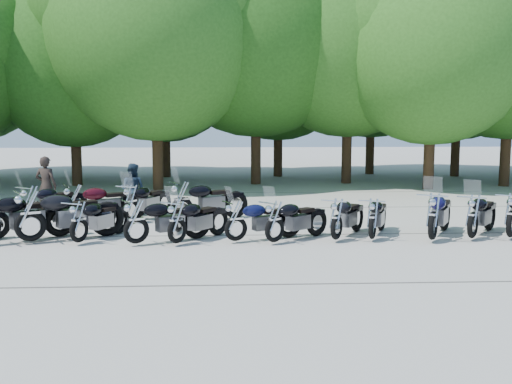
{
  "coord_description": "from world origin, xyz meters",
  "views": [
    {
      "loc": [
        -0.7,
        -13.36,
        2.98
      ],
      "look_at": [
        0.0,
        1.5,
        1.1
      ],
      "focal_mm": 42.0,
      "sensor_mm": 36.0,
      "label": 1
    }
  ],
  "objects_px": {
    "motorcycle_7": "(275,220)",
    "motorcycle_3": "(79,220)",
    "motorcycle_5": "(177,221)",
    "motorcycle_17": "(182,200)",
    "motorcycle_16": "(131,202)",
    "rider_0": "(46,186)",
    "motorcycle_2": "(30,214)",
    "rider_1": "(133,190)",
    "motorcycle_10": "(433,215)",
    "motorcycle_14": "(31,203)",
    "motorcycle_12": "(512,214)",
    "motorcycle_8": "(337,218)",
    "motorcycle_4": "(136,220)",
    "motorcycle_11": "(473,215)",
    "motorcycle_6": "(236,219)",
    "motorcycle_9": "(373,217)"
  },
  "relations": [
    {
      "from": "motorcycle_3",
      "to": "motorcycle_12",
      "type": "bearing_deg",
      "value": -151.58
    },
    {
      "from": "motorcycle_10",
      "to": "motorcycle_2",
      "type": "bearing_deg",
      "value": 27.67
    },
    {
      "from": "motorcycle_12",
      "to": "motorcycle_14",
      "type": "relative_size",
      "value": 1.03
    },
    {
      "from": "motorcycle_9",
      "to": "rider_1",
      "type": "xyz_separation_m",
      "value": [
        -6.34,
        4.06,
        0.21
      ]
    },
    {
      "from": "motorcycle_12",
      "to": "motorcycle_10",
      "type": "bearing_deg",
      "value": 43.17
    },
    {
      "from": "motorcycle_10",
      "to": "motorcycle_8",
      "type": "bearing_deg",
      "value": 25.22
    },
    {
      "from": "motorcycle_2",
      "to": "motorcycle_12",
      "type": "height_order",
      "value": "motorcycle_2"
    },
    {
      "from": "motorcycle_9",
      "to": "motorcycle_7",
      "type": "bearing_deg",
      "value": 28.65
    },
    {
      "from": "motorcycle_8",
      "to": "motorcycle_17",
      "type": "xyz_separation_m",
      "value": [
        -3.87,
        2.69,
        0.08
      ]
    },
    {
      "from": "motorcycle_7",
      "to": "motorcycle_3",
      "type": "bearing_deg",
      "value": 47.38
    },
    {
      "from": "motorcycle_11",
      "to": "rider_1",
      "type": "distance_m",
      "value": 9.68
    },
    {
      "from": "motorcycle_4",
      "to": "motorcycle_9",
      "type": "xyz_separation_m",
      "value": [
        5.58,
        0.27,
        -0.03
      ]
    },
    {
      "from": "motorcycle_3",
      "to": "motorcycle_14",
      "type": "bearing_deg",
      "value": -25.39
    },
    {
      "from": "motorcycle_5",
      "to": "motorcycle_17",
      "type": "xyz_separation_m",
      "value": [
        -0.11,
        2.93,
        0.08
      ]
    },
    {
      "from": "motorcycle_11",
      "to": "rider_1",
      "type": "relative_size",
      "value": 1.4
    },
    {
      "from": "motorcycle_4",
      "to": "motorcycle_5",
      "type": "bearing_deg",
      "value": -119.79
    },
    {
      "from": "rider_1",
      "to": "motorcycle_14",
      "type": "bearing_deg",
      "value": 49.78
    },
    {
      "from": "motorcycle_6",
      "to": "motorcycle_8",
      "type": "height_order",
      "value": "motorcycle_8"
    },
    {
      "from": "motorcycle_17",
      "to": "rider_0",
      "type": "xyz_separation_m",
      "value": [
        -4.2,
        1.6,
        0.23
      ]
    },
    {
      "from": "motorcycle_7",
      "to": "motorcycle_16",
      "type": "xyz_separation_m",
      "value": [
        -3.79,
        2.92,
        0.04
      ]
    },
    {
      "from": "motorcycle_2",
      "to": "motorcycle_16",
      "type": "bearing_deg",
      "value": -65.55
    },
    {
      "from": "motorcycle_3",
      "to": "motorcycle_5",
      "type": "xyz_separation_m",
      "value": [
        2.3,
        -0.21,
        0.01
      ]
    },
    {
      "from": "motorcycle_5",
      "to": "motorcycle_8",
      "type": "distance_m",
      "value": 3.77
    },
    {
      "from": "motorcycle_2",
      "to": "motorcycle_9",
      "type": "relative_size",
      "value": 1.23
    },
    {
      "from": "motorcycle_3",
      "to": "rider_0",
      "type": "height_order",
      "value": "rider_0"
    },
    {
      "from": "motorcycle_7",
      "to": "motorcycle_12",
      "type": "height_order",
      "value": "motorcycle_12"
    },
    {
      "from": "motorcycle_10",
      "to": "motorcycle_6",
      "type": "bearing_deg",
      "value": 27.64
    },
    {
      "from": "motorcycle_3",
      "to": "motorcycle_16",
      "type": "distance_m",
      "value": 2.84
    },
    {
      "from": "motorcycle_11",
      "to": "motorcycle_16",
      "type": "bearing_deg",
      "value": 20.18
    },
    {
      "from": "motorcycle_14",
      "to": "motorcycle_4",
      "type": "bearing_deg",
      "value": 175.6
    },
    {
      "from": "motorcycle_8",
      "to": "motorcycle_12",
      "type": "xyz_separation_m",
      "value": [
        4.28,
        0.06,
        0.05
      ]
    },
    {
      "from": "motorcycle_4",
      "to": "motorcycle_8",
      "type": "bearing_deg",
      "value": -116.72
    },
    {
      "from": "motorcycle_2",
      "to": "motorcycle_14",
      "type": "height_order",
      "value": "motorcycle_2"
    },
    {
      "from": "motorcycle_8",
      "to": "motorcycle_17",
      "type": "height_order",
      "value": "motorcycle_17"
    },
    {
      "from": "motorcycle_3",
      "to": "motorcycle_10",
      "type": "bearing_deg",
      "value": -152.99
    },
    {
      "from": "motorcycle_16",
      "to": "motorcycle_10",
      "type": "bearing_deg",
      "value": -172.85
    },
    {
      "from": "motorcycle_17",
      "to": "rider_1",
      "type": "bearing_deg",
      "value": 20.72
    },
    {
      "from": "motorcycle_12",
      "to": "motorcycle_6",
      "type": "bearing_deg",
      "value": 37.67
    },
    {
      "from": "motorcycle_2",
      "to": "motorcycle_3",
      "type": "relative_size",
      "value": 1.25
    },
    {
      "from": "motorcycle_3",
      "to": "rider_1",
      "type": "distance_m",
      "value": 4.18
    },
    {
      "from": "rider_0",
      "to": "motorcycle_2",
      "type": "bearing_deg",
      "value": 112.81
    },
    {
      "from": "motorcycle_12",
      "to": "motorcycle_4",
      "type": "bearing_deg",
      "value": 38.73
    },
    {
      "from": "motorcycle_8",
      "to": "motorcycle_11",
      "type": "height_order",
      "value": "motorcycle_11"
    },
    {
      "from": "motorcycle_10",
      "to": "motorcycle_12",
      "type": "relative_size",
      "value": 1.04
    },
    {
      "from": "motorcycle_4",
      "to": "motorcycle_9",
      "type": "height_order",
      "value": "motorcycle_4"
    },
    {
      "from": "motorcycle_5",
      "to": "motorcycle_10",
      "type": "relative_size",
      "value": 0.88
    },
    {
      "from": "motorcycle_12",
      "to": "rider_1",
      "type": "distance_m",
      "value": 10.54
    },
    {
      "from": "motorcycle_17",
      "to": "rider_1",
      "type": "relative_size",
      "value": 1.49
    },
    {
      "from": "motorcycle_16",
      "to": "motorcycle_17",
      "type": "bearing_deg",
      "value": -152.67
    },
    {
      "from": "motorcycle_7",
      "to": "rider_1",
      "type": "xyz_separation_m",
      "value": [
        -3.96,
        4.31,
        0.21
      ]
    }
  ]
}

